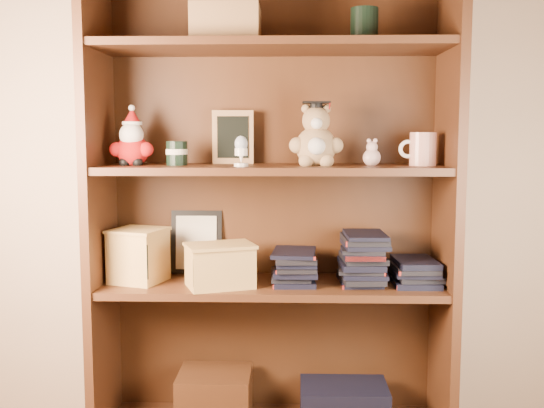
# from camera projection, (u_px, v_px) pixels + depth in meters

# --- Properties ---
(bookcase) EXTENTS (1.20, 0.35, 1.60)m
(bookcase) POSITION_uv_depth(u_px,v_px,m) (272.00, 214.00, 2.19)
(bookcase) COLOR #492815
(bookcase) RESTS_ON ground
(shelf_lower) EXTENTS (1.14, 0.33, 0.02)m
(shelf_lower) POSITION_uv_depth(u_px,v_px,m) (272.00, 286.00, 2.17)
(shelf_lower) COLOR #492815
(shelf_lower) RESTS_ON ground
(shelf_upper) EXTENTS (1.14, 0.33, 0.02)m
(shelf_upper) POSITION_uv_depth(u_px,v_px,m) (272.00, 169.00, 2.12)
(shelf_upper) COLOR #492815
(shelf_upper) RESTS_ON ground
(santa_plush) EXTENTS (0.15, 0.11, 0.21)m
(santa_plush) POSITION_uv_depth(u_px,v_px,m) (132.00, 143.00, 2.12)
(santa_plush) COLOR #A50F0F
(santa_plush) RESTS_ON shelf_upper
(teachers_tin) EXTENTS (0.07, 0.07, 0.08)m
(teachers_tin) POSITION_uv_depth(u_px,v_px,m) (177.00, 153.00, 2.13)
(teachers_tin) COLOR black
(teachers_tin) RESTS_ON shelf_upper
(chalkboard_plaque) EXTENTS (0.15, 0.08, 0.19)m
(chalkboard_plaque) POSITION_uv_depth(u_px,v_px,m) (233.00, 138.00, 2.23)
(chalkboard_plaque) COLOR #9E7547
(chalkboard_plaque) RESTS_ON shelf_upper
(egg_cup) EXTENTS (0.05, 0.05, 0.10)m
(egg_cup) POSITION_uv_depth(u_px,v_px,m) (241.00, 150.00, 2.05)
(egg_cup) COLOR white
(egg_cup) RESTS_ON shelf_upper
(grad_teddy_bear) EXTENTS (0.18, 0.15, 0.22)m
(grad_teddy_bear) POSITION_uv_depth(u_px,v_px,m) (316.00, 141.00, 2.10)
(grad_teddy_bear) COLOR #A48356
(grad_teddy_bear) RESTS_ON shelf_upper
(pink_figurine) EXTENTS (0.06, 0.06, 0.09)m
(pink_figurine) POSITION_uv_depth(u_px,v_px,m) (372.00, 155.00, 2.11)
(pink_figurine) COLOR #CBA49D
(pink_figurine) RESTS_ON shelf_upper
(teacher_mug) EXTENTS (0.12, 0.09, 0.11)m
(teacher_mug) POSITION_uv_depth(u_px,v_px,m) (422.00, 149.00, 2.10)
(teacher_mug) COLOR silver
(teacher_mug) RESTS_ON shelf_upper
(certificate_frame) EXTENTS (0.18, 0.05, 0.23)m
(certificate_frame) POSITION_uv_depth(u_px,v_px,m) (196.00, 242.00, 2.30)
(certificate_frame) COLOR black
(certificate_frame) RESTS_ON shelf_lower
(treats_box) EXTENTS (0.21, 0.21, 0.18)m
(treats_box) POSITION_uv_depth(u_px,v_px,m) (139.00, 255.00, 2.17)
(treats_box) COLOR tan
(treats_box) RESTS_ON shelf_lower
(pencils_box) EXTENTS (0.26, 0.22, 0.14)m
(pencils_box) POSITION_uv_depth(u_px,v_px,m) (220.00, 265.00, 2.10)
(pencils_box) COLOR tan
(pencils_box) RESTS_ON shelf_lower
(book_stack_left) EXTENTS (0.14, 0.20, 0.11)m
(book_stack_left) POSITION_uv_depth(u_px,v_px,m) (294.00, 267.00, 2.16)
(book_stack_left) COLOR black
(book_stack_left) RESTS_ON shelf_lower
(book_stack_mid) EXTENTS (0.14, 0.20, 0.18)m
(book_stack_mid) POSITION_uv_depth(u_px,v_px,m) (361.00, 258.00, 2.15)
(book_stack_mid) COLOR black
(book_stack_mid) RESTS_ON shelf_lower
(book_stack_right) EXTENTS (0.14, 0.20, 0.08)m
(book_stack_right) POSITION_uv_depth(u_px,v_px,m) (414.00, 272.00, 2.15)
(book_stack_right) COLOR black
(book_stack_right) RESTS_ON shelf_lower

